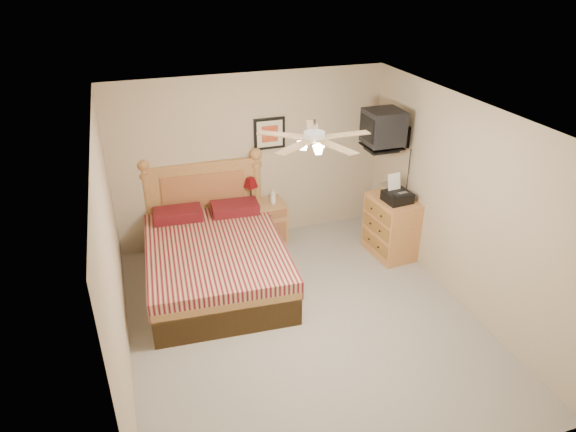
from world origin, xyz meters
name	(u,v)px	position (x,y,z in m)	size (l,w,h in m)	color
floor	(304,322)	(0.00, 0.00, 0.00)	(4.50, 4.50, 0.00)	gray
ceiling	(307,118)	(0.00, 0.00, 2.50)	(4.00, 4.50, 0.04)	white
wall_back	(252,159)	(0.00, 2.25, 1.25)	(4.00, 0.04, 2.50)	tan
wall_front	(414,375)	(0.00, -2.25, 1.25)	(4.00, 0.04, 2.50)	tan
wall_left	(113,262)	(-2.00, 0.00, 1.25)	(0.04, 4.50, 2.50)	tan
wall_right	(462,205)	(2.00, 0.00, 1.25)	(0.04, 4.50, 2.50)	tan
bed	(214,236)	(-0.81, 1.12, 0.72)	(1.70, 2.23, 1.45)	#A36E33
nightstand	(265,222)	(0.11, 2.00, 0.32)	(0.59, 0.44, 0.64)	#A67E46
table_lamp	(251,190)	(-0.07, 2.09, 0.84)	(0.21, 0.21, 0.40)	#5F090D
lotion_bottle	(273,196)	(0.23, 1.97, 0.75)	(0.09, 0.09, 0.23)	white
framed_picture	(269,133)	(0.27, 2.23, 1.62)	(0.46, 0.04, 0.46)	black
dresser	(391,226)	(1.73, 1.09, 0.44)	(0.52, 0.75, 0.88)	#B76E41
fax_machine	(398,189)	(1.72, 1.00, 1.06)	(0.35, 0.37, 0.37)	black
magazine_lower	(384,189)	(1.73, 1.39, 0.89)	(0.21, 0.29, 0.03)	beige
magazine_upper	(384,187)	(1.73, 1.42, 0.92)	(0.17, 0.24, 0.02)	gray
wall_tv	(393,129)	(1.75, 1.34, 1.81)	(0.56, 0.46, 0.58)	black
ceiling_fan	(314,138)	(0.00, -0.20, 2.36)	(1.14, 1.14, 0.28)	white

